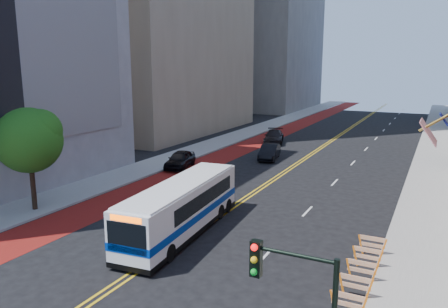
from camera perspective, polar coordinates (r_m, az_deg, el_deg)
ground at (r=20.16m, az=-15.19°, el=-16.98°), size 160.00×160.00×0.00m
sidewalk_left at (r=50.18m, az=-2.70°, el=0.82°), size 4.00×140.00×0.15m
sidewalk_right at (r=44.00m, az=25.74°, el=-1.90°), size 4.00×140.00×0.15m
bus_lane_paint at (r=48.44m, az=1.33°, el=0.35°), size 3.60×140.00×0.01m
center_line_inner at (r=45.70m, az=10.34°, el=-0.54°), size 0.14×140.00×0.01m
center_line_outer at (r=45.61m, az=10.78°, el=-0.58°), size 0.14×140.00×0.01m
lane_dashes at (r=52.37m, az=18.07°, el=0.63°), size 0.14×98.20×0.01m
construction_barriers at (r=18.81m, az=16.36°, el=-16.93°), size 1.42×10.91×1.00m
street_tree at (r=30.48m, az=-24.03°, el=1.95°), size 4.20×4.20×6.70m
traffic_signal at (r=11.43m, az=9.58°, el=-19.07°), size 2.21×0.34×5.07m
transit_bus at (r=25.10m, az=-5.42°, el=-6.87°), size 3.32×11.09×3.00m
car_a at (r=40.87m, az=-5.76°, el=-0.71°), size 2.81×4.95×1.59m
car_b at (r=44.57m, az=5.96°, el=0.29°), size 2.47×4.87×1.53m
car_c at (r=53.62m, az=6.54°, el=2.24°), size 3.66×5.88×1.59m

